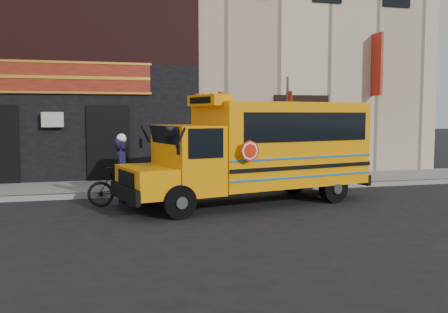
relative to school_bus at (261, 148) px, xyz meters
name	(u,v)px	position (x,y,z in m)	size (l,w,h in m)	color
ground	(243,208)	(-0.71, -0.65, -1.51)	(120.00, 120.00, 0.00)	black
curb	(218,190)	(-0.71, 1.95, -1.43)	(40.00, 0.20, 0.15)	gray
sidewalk	(207,184)	(-0.71, 3.45, -1.43)	(40.00, 3.00, 0.15)	#615E5B
building	(174,32)	(-0.75, 9.80, 4.62)	(20.00, 10.70, 12.00)	#BDA78E
school_bus	(261,148)	(0.00, 0.00, 0.00)	(7.20, 3.64, 2.92)	black
sign_pole	(288,129)	(1.48, 1.73, 0.45)	(0.10, 0.31, 3.59)	#414945
bicycle	(121,187)	(-3.74, 0.35, -0.98)	(0.50, 1.75, 1.05)	black
cyclist	(122,173)	(-3.71, 0.40, -0.63)	(0.64, 0.42, 1.76)	black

